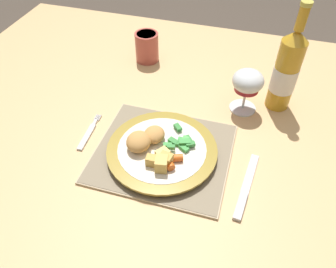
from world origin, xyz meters
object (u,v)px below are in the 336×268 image
wine_glass (248,83)px  bottle (286,71)px  fork (88,134)px  table_knife (245,191)px  dining_table (179,133)px  dinner_plate (162,150)px  drinking_cup (147,46)px

wine_glass → bottle: size_ratio=0.42×
fork → table_knife: size_ratio=0.70×
dining_table → wine_glass: (0.16, 0.07, 0.16)m
dinner_plate → table_knife: size_ratio=1.39×
dinner_plate → table_knife: dinner_plate is taller
table_knife → bottle: size_ratio=0.64×
dinner_plate → fork: (-0.20, 0.01, -0.01)m
dining_table → bottle: 0.33m
bottle → drinking_cup: bottle is taller
fork → drinking_cup: size_ratio=1.40×
dinner_plate → drinking_cup: 0.42m
bottle → dining_table: bearing=-156.0°
fork → bottle: (0.45, 0.26, 0.11)m
drinking_cup → bottle: bearing=-15.4°
dinner_plate → wine_glass: (0.16, 0.23, 0.07)m
dining_table → dinner_plate: dinner_plate is taller
dinner_plate → fork: dinner_plate is taller
dining_table → bottle: bearing=24.0°
fork → wine_glass: wine_glass is taller
dinner_plate → table_knife: 0.21m
fork → bottle: size_ratio=0.45×
dinner_plate → drinking_cup: bearing=113.5°
fork → table_knife: (0.41, -0.06, 0.00)m
dinner_plate → bottle: 0.38m
dinner_plate → wine_glass: wine_glass is taller
dinner_plate → fork: bearing=176.3°
table_knife → drinking_cup: drinking_cup is taller
bottle → drinking_cup: 0.44m
dining_table → wine_glass: bearing=22.8°
dining_table → dinner_plate: (-0.00, -0.16, 0.09)m
dining_table → bottle: (0.25, 0.11, 0.19)m
dinner_plate → fork: size_ratio=1.99×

